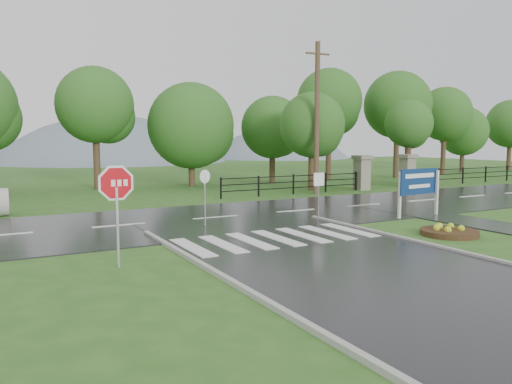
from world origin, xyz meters
TOP-DOWN VIEW (x-y plane):
  - ground at (0.00, 0.00)m, footprint 120.00×120.00m
  - main_road at (0.00, 10.00)m, footprint 90.00×8.00m
  - walkway at (8.50, 4.00)m, footprint 2.20×11.00m
  - crosswalk at (0.00, 5.00)m, footprint 6.50×2.80m
  - curb_left at (-3.55, -4.00)m, footprint 0.15×24.00m
  - pillar_west at (13.00, 16.00)m, footprint 1.00×1.00m
  - pillar_east at (17.00, 16.00)m, footprint 1.00×1.00m
  - fence_west at (7.75, 16.00)m, footprint 9.58×0.08m
  - fence_east at (27.75, 16.00)m, footprint 20.58×0.08m
  - hills at (3.49, 65.00)m, footprint 102.00×48.00m
  - treeline at (1.00, 24.00)m, footprint 83.20×5.20m
  - stop_sign at (-5.46, 3.92)m, footprint 1.26×0.07m
  - estate_billboard at (7.64, 6.13)m, footprint 2.36×0.31m
  - flower_bed at (5.57, 2.77)m, footprint 1.94×1.94m
  - reg_sign_small at (3.44, 7.47)m, footprint 0.42×0.14m
  - reg_sign_round at (-1.14, 8.40)m, footprint 0.48×0.19m
  - utility_pole_east at (9.04, 15.50)m, footprint 1.59×0.30m
  - entrance_tree_left at (10.11, 17.50)m, footprint 4.17×4.17m
  - entrance_tree_right at (18.53, 17.50)m, footprint 3.41×3.41m

SIDE VIEW (x-z plane):
  - hills at x=3.49m, z-range -39.54..8.46m
  - ground at x=0.00m, z-range 0.00..0.00m
  - main_road at x=0.00m, z-range -0.02..0.02m
  - walkway at x=8.50m, z-range -0.02..0.02m
  - curb_left at x=-3.55m, z-range -0.06..0.06m
  - treeline at x=1.00m, z-range -5.00..5.00m
  - crosswalk at x=0.00m, z-range 0.05..0.07m
  - flower_bed at x=5.57m, z-range -0.05..0.34m
  - fence_west at x=7.75m, z-range 0.12..1.32m
  - fence_east at x=27.75m, z-range 0.14..1.34m
  - pillar_west at x=13.00m, z-range 0.06..2.30m
  - pillar_east at x=17.00m, z-range 0.06..2.30m
  - reg_sign_round at x=-1.14m, z-range 0.29..2.45m
  - reg_sign_small at x=3.44m, z-range 0.42..2.37m
  - estate_billboard at x=7.64m, z-range 0.39..2.46m
  - stop_sign at x=-5.46m, z-range 0.54..3.37m
  - entrance_tree_left at x=10.11m, z-range 1.02..7.28m
  - entrance_tree_right at x=18.53m, z-range 1.28..7.37m
  - utility_pole_east at x=9.04m, z-range 0.07..9.01m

